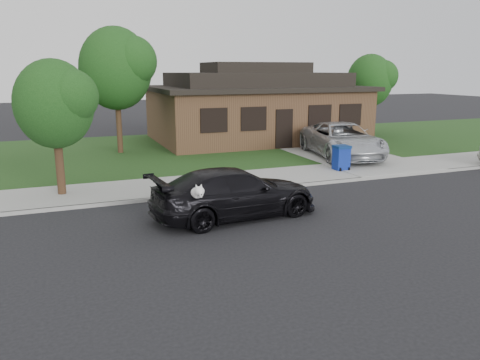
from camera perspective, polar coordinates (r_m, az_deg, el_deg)
name	(u,v)px	position (r m, az deg, el deg)	size (l,w,h in m)	color
ground	(327,215)	(14.58, 10.54, -4.23)	(120.00, 120.00, 0.00)	black
sidewalk	(261,179)	(18.83, 2.57, 0.15)	(60.00, 3.00, 0.12)	gray
curb	(277,187)	(17.51, 4.55, -0.89)	(60.00, 0.12, 0.12)	gray
lawn	(203,148)	(26.21, -4.52, 3.85)	(60.00, 13.00, 0.13)	#193814
driveway	(325,150)	(25.93, 10.28, 3.59)	(4.50, 13.00, 0.14)	gray
sedan	(235,193)	(13.98, -0.63, -1.59)	(5.30, 2.68, 1.48)	black
minivan	(342,140)	(23.74, 12.34, 4.82)	(2.75, 5.97, 1.66)	silver
recycling_bin	(341,157)	(20.66, 12.24, 2.71)	(0.67, 0.70, 1.06)	navy
house	(255,107)	(29.19, 1.87, 8.93)	(12.60, 8.60, 4.65)	#422B1C
tree_0	(119,67)	(24.84, -14.50, 13.19)	(3.78, 3.60, 6.34)	#332114
tree_1	(372,80)	(32.68, 15.85, 11.68)	(3.15, 3.00, 5.25)	#332114
tree_2	(58,103)	(16.91, -21.31, 8.78)	(2.73, 2.60, 4.59)	#332114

